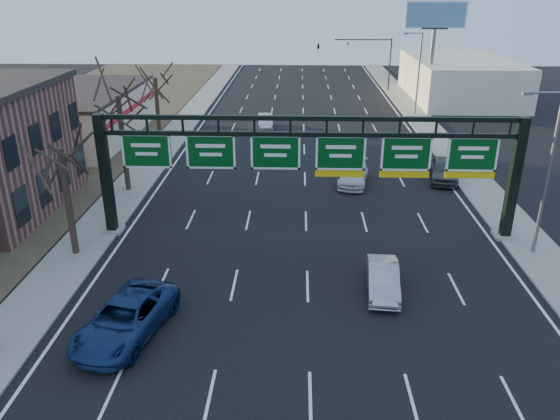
{
  "coord_description": "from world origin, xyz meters",
  "views": [
    {
      "loc": [
        -0.57,
        -21.59,
        13.97
      ],
      "look_at": [
        -1.44,
        4.09,
        3.2
      ],
      "focal_mm": 35.0,
      "sensor_mm": 36.0,
      "label": 1
    }
  ],
  "objects_px": {
    "car_blue_suv": "(126,318)",
    "car_white_wagon": "(353,174)",
    "car_silver_sedan": "(383,279)",
    "sign_gantry": "(311,160)"
  },
  "relations": [
    {
      "from": "car_blue_suv",
      "to": "car_silver_sedan",
      "type": "distance_m",
      "value": 12.05
    },
    {
      "from": "car_blue_suv",
      "to": "car_silver_sedan",
      "type": "xyz_separation_m",
      "value": [
        11.4,
        3.9,
        -0.12
      ]
    },
    {
      "from": "sign_gantry",
      "to": "car_silver_sedan",
      "type": "distance_m",
      "value": 8.29
    },
    {
      "from": "car_silver_sedan",
      "to": "car_white_wagon",
      "type": "distance_m",
      "value": 15.5
    },
    {
      "from": "sign_gantry",
      "to": "car_blue_suv",
      "type": "height_order",
      "value": "sign_gantry"
    },
    {
      "from": "car_blue_suv",
      "to": "car_white_wagon",
      "type": "relative_size",
      "value": 1.19
    },
    {
      "from": "car_blue_suv",
      "to": "car_silver_sedan",
      "type": "height_order",
      "value": "car_blue_suv"
    },
    {
      "from": "car_blue_suv",
      "to": "car_silver_sedan",
      "type": "bearing_deg",
      "value": 32.02
    },
    {
      "from": "car_silver_sedan",
      "to": "car_white_wagon",
      "type": "bearing_deg",
      "value": 95.01
    },
    {
      "from": "sign_gantry",
      "to": "car_white_wagon",
      "type": "height_order",
      "value": "sign_gantry"
    }
  ]
}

